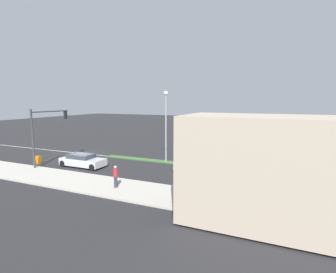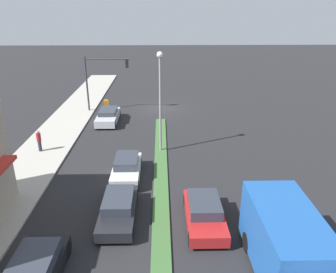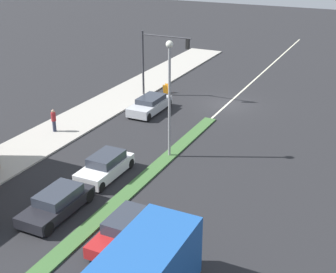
{
  "view_description": "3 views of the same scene",
  "coord_description": "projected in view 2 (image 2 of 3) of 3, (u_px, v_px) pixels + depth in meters",
  "views": [
    {
      "loc": [
        24.68,
        22.55,
        6.55
      ],
      "look_at": [
        -1.82,
        10.77,
        2.51
      ],
      "focal_mm": 28.0,
      "sensor_mm": 36.0,
      "label": 1
    },
    {
      "loc": [
        -0.05,
        34.31,
        10.36
      ],
      "look_at": [
        -0.53,
        12.92,
        1.81
      ],
      "focal_mm": 35.0,
      "sensor_mm": 36.0,
      "label": 2
    },
    {
      "loc": [
        -11.77,
        35.84,
        13.03
      ],
      "look_at": [
        -1.02,
        13.64,
        2.46
      ],
      "focal_mm": 50.0,
      "sensor_mm": 36.0,
      "label": 3
    }
  ],
  "objects": [
    {
      "name": "ground_plane",
      "position": [
        161.0,
        198.0,
        18.99
      ],
      "size": [
        160.0,
        160.0,
        0.0
      ],
      "primitive_type": "plane",
      "color": "#232326"
    },
    {
      "name": "sidewalk_right",
      "position": [
        0.0,
        204.0,
        18.32
      ],
      "size": [
        4.0,
        73.0,
        0.12
      ],
      "primitive_type": "cube",
      "color": "#A8A399",
      "rests_on": "ground"
    },
    {
      "name": "lane_marking_center",
      "position": [
        161.0,
        108.0,
        35.7
      ],
      "size": [
        0.16,
        60.0,
        0.01
      ],
      "primitive_type": "cube",
      "color": "beige",
      "rests_on": "ground"
    },
    {
      "name": "traffic_signal_main",
      "position": [
        100.0,
        74.0,
        33.25
      ],
      "size": [
        4.59,
        0.34,
        5.6
      ],
      "color": "#333338",
      "rests_on": "sidewalk_right"
    },
    {
      "name": "street_lamp",
      "position": [
        160.0,
        90.0,
        23.4
      ],
      "size": [
        0.44,
        0.44,
        7.37
      ],
      "color": "gray",
      "rests_on": "median_strip"
    },
    {
      "name": "pedestrian",
      "position": [
        39.0,
        140.0,
        24.56
      ],
      "size": [
        0.34,
        0.34,
        1.65
      ],
      "color": "#282D42",
      "rests_on": "sidewalk_right"
    },
    {
      "name": "warning_aframe_sign",
      "position": [
        106.0,
        104.0,
        35.79
      ],
      "size": [
        0.45,
        0.53,
        0.84
      ],
      "color": "orange",
      "rests_on": "ground"
    },
    {
      "name": "delivery_truck",
      "position": [
        293.0,
        258.0,
        12.41
      ],
      "size": [
        2.44,
        7.5,
        2.87
      ],
      "color": "silver",
      "rests_on": "ground"
    },
    {
      "name": "sedan_silver",
      "position": [
        108.0,
        116.0,
        31.14
      ],
      "size": [
        1.86,
        4.52,
        1.26
      ],
      "color": "#B7BABF",
      "rests_on": "ground"
    },
    {
      "name": "hatchback_red",
      "position": [
        204.0,
        213.0,
        16.56
      ],
      "size": [
        1.87,
        4.17,
        1.31
      ],
      "color": "#AD1E1E",
      "rests_on": "ground"
    },
    {
      "name": "van_white",
      "position": [
        127.0,
        168.0,
        21.1
      ],
      "size": [
        1.72,
        4.03,
        1.37
      ],
      "color": "silver",
      "rests_on": "ground"
    },
    {
      "name": "sedan_dark",
      "position": [
        118.0,
        208.0,
        16.95
      ],
      "size": [
        1.78,
        4.33,
        1.26
      ],
      "color": "black",
      "rests_on": "ground"
    }
  ]
}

